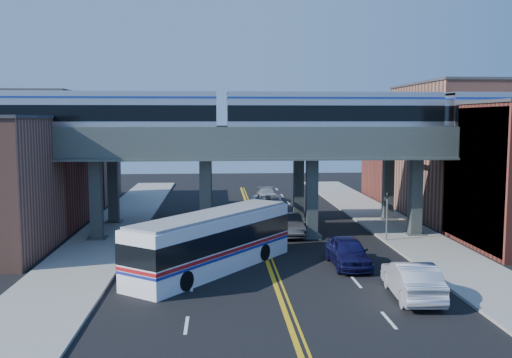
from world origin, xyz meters
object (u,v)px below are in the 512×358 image
transit_train (333,114)px  car_lane_d (267,195)px  car_lane_a (348,252)px  stop_sign (269,228)px  transit_bus (213,242)px  traffic_signal (387,211)px  car_lane_c (268,203)px  car_lane_b (289,225)px  car_parked_curb (412,280)px

transit_train → car_lane_d: transit_train is taller
car_lane_a → car_lane_d: size_ratio=1.03×
stop_sign → transit_bus: bearing=-133.5°
traffic_signal → car_lane_c: 15.91m
car_lane_b → car_parked_curb: size_ratio=0.89×
car_lane_a → car_lane_d: 27.33m
transit_bus → car_lane_c: 21.55m
traffic_signal → car_lane_b: traffic_signal is taller
car_lane_c → car_parked_curb: size_ratio=1.14×
transit_bus → car_lane_d: size_ratio=2.34×
stop_sign → car_lane_a: stop_sign is taller
traffic_signal → car_lane_a: (-4.38, -6.58, -1.40)m
transit_train → car_lane_c: transit_train is taller
car_parked_curb → traffic_signal: bearing=-97.4°
car_lane_a → car_lane_d: (-2.58, 27.21, -0.16)m
car_lane_c → car_lane_d: 6.63m
stop_sign → car_lane_d: bearing=85.3°
stop_sign → car_lane_a: (4.52, -3.58, -0.86)m
car_lane_d → car_parked_curb: car_parked_curb is taller
stop_sign → traffic_signal: 9.41m
car_lane_a → car_lane_c: size_ratio=0.82×
transit_train → car_lane_b: size_ratio=9.77×
car_lane_d → car_parked_curb: (4.37, -33.50, 0.19)m
traffic_signal → car_lane_b: 7.50m
transit_train → car_lane_c: (-3.76, 12.01, -8.45)m
traffic_signal → car_parked_curb: 13.20m
car_lane_b → car_lane_d: bearing=88.1°
stop_sign → car_lane_b: stop_sign is taller
car_lane_c → traffic_signal: bearing=-63.2°
traffic_signal → transit_bus: (-12.58, -6.88, -0.61)m
car_parked_curb → car_lane_d: bearing=-78.6°
transit_train → stop_sign: transit_train is taller
car_lane_a → car_parked_curb: bearing=-74.2°
car_lane_b → car_lane_d: size_ratio=0.99×
car_lane_c → car_parked_curb: car_parked_curb is taller
transit_train → car_lane_a: transit_train is taller
traffic_signal → car_parked_curb: traffic_signal is taller
traffic_signal → car_lane_d: (-6.96, 20.63, -1.56)m
transit_train → car_parked_curb: bearing=-85.9°
transit_train → car_lane_b: transit_train is taller
car_lane_b → stop_sign: bearing=-112.5°
traffic_signal → car_lane_a: size_ratio=0.78×
car_lane_b → car_lane_d: (-0.19, 17.74, -0.09)m
stop_sign → car_parked_curb: 11.75m
car_lane_a → car_parked_curb: car_parked_curb is taller
stop_sign → car_lane_d: (1.94, 23.63, -1.02)m
transit_bus → car_lane_c: transit_bus is taller
stop_sign → transit_train: bearing=43.6°
transit_bus → car_parked_curb: bearing=-83.7°
transit_bus → car_lane_c: (5.18, 20.90, -0.80)m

